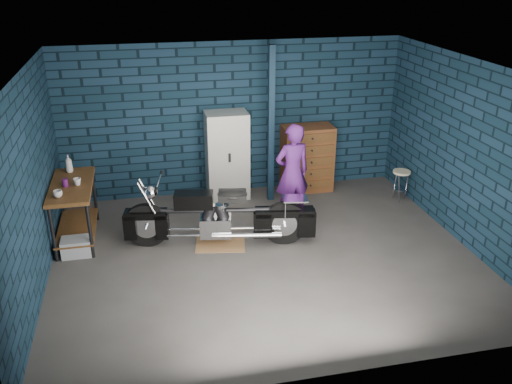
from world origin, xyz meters
The scene contains 15 objects.
ground centered at (0.00, 0.00, 0.00)m, with size 6.00×6.00×0.00m, color #484543.
room_walls centered at (0.00, 0.55, 1.90)m, with size 6.02×5.01×2.71m.
support_post centered at (0.55, 1.95, 1.35)m, with size 0.10×0.10×2.70m, color #13273B.
workbench centered at (-2.68, 1.13, 0.46)m, with size 0.60×1.40×0.91m, color brown.
drip_mat centered at (-0.58, 0.50, 0.00)m, with size 0.73×0.55×0.01m, color olive.
motorcycle centered at (-0.58, 0.50, 0.53)m, with size 2.41×0.65×1.06m, color black, non-canonical shape.
person centered at (0.70, 1.12, 0.81)m, with size 0.59×0.39×1.62m, color #5D217D.
storage_bin centered at (-2.66, 0.63, 0.13)m, with size 0.42×0.30×0.26m, color #93969C.
locker centered at (-0.17, 2.23, 0.78)m, with size 0.72×0.52×1.55m, color beige.
tool_chest centered at (1.30, 2.23, 0.60)m, with size 0.91×0.50×1.21m, color brown.
shop_stool centered at (2.77, 1.41, 0.28)m, with size 0.31×0.31×0.56m, color beige, non-canonical shape.
cup_a centered at (-2.81, 0.68, 0.96)m, with size 0.13×0.13×0.10m, color beige.
cup_b centered at (-2.58, 1.08, 0.96)m, with size 0.11×0.11×0.10m, color beige.
mug_purple centered at (-2.75, 1.06, 0.97)m, with size 0.08×0.08×0.12m, color #57175D.
bottle centered at (-2.74, 1.65, 1.05)m, with size 0.11×0.11×0.28m, color #93969C.
Camera 1 is at (-1.57, -6.62, 4.01)m, focal length 38.00 mm.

